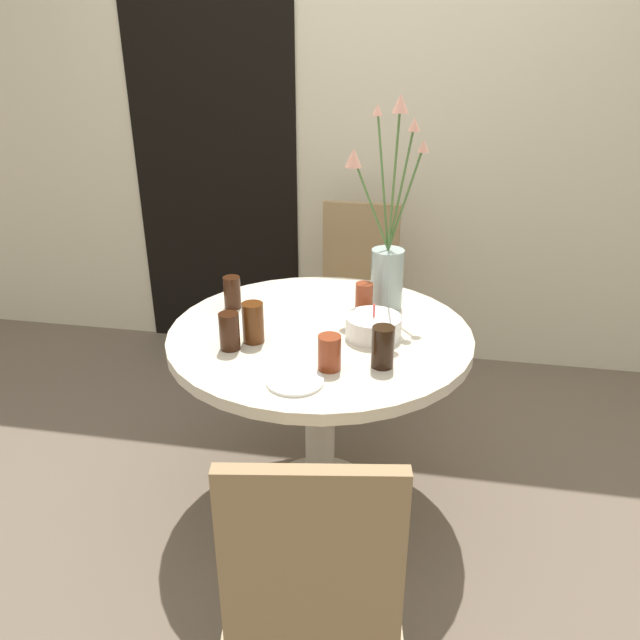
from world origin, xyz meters
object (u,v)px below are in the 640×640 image
object	(u,v)px
drink_glass_1	(329,353)
drink_glass_4	(253,323)
drink_glass_0	(229,331)
chair_far_back	(357,287)
flower_vase	(387,257)
drink_glass_3	(364,301)
drink_glass_2	(232,292)
birthday_cake	(373,327)
chair_right_flank	(313,582)
drink_glass_5	(383,347)
side_plate	(295,381)

from	to	relation	value
drink_glass_1	drink_glass_4	xyz separation A→B (m)	(-0.28, 0.14, 0.01)
drink_glass_0	drink_glass_4	xyz separation A→B (m)	(0.06, 0.07, 0.01)
chair_far_back	flower_vase	distance (m)	0.80
drink_glass_0	drink_glass_3	size ratio (longest dim) A/B	0.94
flower_vase	drink_glass_2	xyz separation A→B (m)	(-0.56, -0.11, -0.14)
birthday_cake	drink_glass_0	size ratio (longest dim) A/B	1.52
drink_glass_2	chair_right_flank	bearing A→B (deg)	-63.98
chair_far_back	drink_glass_0	world-z (taller)	chair_far_back
drink_glass_1	chair_far_back	bearing A→B (deg)	92.94
flower_vase	drink_glass_4	world-z (taller)	flower_vase
flower_vase	drink_glass_0	bearing A→B (deg)	-136.97
chair_right_flank	drink_glass_5	distance (m)	0.75
chair_right_flank	drink_glass_0	world-z (taller)	chair_right_flank
drink_glass_1	chair_right_flank	bearing A→B (deg)	-83.56
drink_glass_0	drink_glass_2	size ratio (longest dim) A/B	1.02
birthday_cake	side_plate	size ratio (longest dim) A/B	1.10
chair_far_back	drink_glass_5	size ratio (longest dim) A/B	6.97
chair_right_flank	drink_glass_0	distance (m)	0.87
side_plate	drink_glass_4	xyz separation A→B (m)	(-0.20, 0.25, 0.06)
birthday_cake	drink_glass_2	xyz separation A→B (m)	(-0.55, 0.15, 0.02)
side_plate	drink_glass_1	world-z (taller)	drink_glass_1
chair_right_flank	drink_glass_2	world-z (taller)	chair_right_flank
chair_far_back	flower_vase	bearing A→B (deg)	-73.49
chair_right_flank	birthday_cake	world-z (taller)	chair_right_flank
chair_far_back	drink_glass_1	distance (m)	1.22
birthday_cake	drink_glass_5	xyz separation A→B (m)	(0.05, -0.20, 0.03)
birthday_cake	drink_glass_3	xyz separation A→B (m)	(-0.05, 0.15, 0.03)
birthday_cake	drink_glass_1	bearing A→B (deg)	-113.77
chair_right_flank	drink_glass_4	distance (m)	0.91
birthday_cake	chair_far_back	bearing A→B (deg)	100.34
flower_vase	drink_glass_2	world-z (taller)	flower_vase
chair_far_back	side_plate	bearing A→B (deg)	-90.05
chair_right_flank	drink_glass_3	xyz separation A→B (m)	(-0.01, 1.05, 0.26)
drink_glass_4	chair_far_back	bearing A→B (deg)	78.02
side_plate	chair_far_back	bearing A→B (deg)	88.89
birthday_cake	drink_glass_4	distance (m)	0.41
drink_glass_3	drink_glass_5	size ratio (longest dim) A/B	0.99
drink_glass_5	chair_far_back	bearing A→B (deg)	100.92
side_plate	drink_glass_1	xyz separation A→B (m)	(0.09, 0.10, 0.05)
drink_glass_5	drink_glass_1	bearing A→B (deg)	-163.76
side_plate	drink_glass_3	bearing A→B (deg)	74.03
drink_glass_0	drink_glass_2	xyz separation A→B (m)	(-0.10, 0.33, -0.00)
flower_vase	side_plate	bearing A→B (deg)	-108.87
drink_glass_0	drink_glass_5	distance (m)	0.50
drink_glass_1	drink_glass_3	bearing A→B (deg)	81.67
chair_far_back	birthday_cake	distance (m)	0.98
drink_glass_0	drink_glass_3	bearing A→B (deg)	38.99
side_plate	drink_glass_1	size ratio (longest dim) A/B	1.54
side_plate	drink_glass_5	distance (m)	0.29
drink_glass_0	birthday_cake	bearing A→B (deg)	20.96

